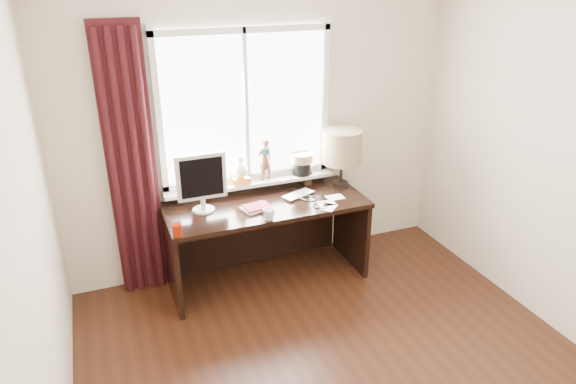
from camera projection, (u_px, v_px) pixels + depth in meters
name	position (u px, v px, depth m)	size (l,w,h in m)	color
wall_back	(262.00, 127.00, 4.46)	(3.50, 2.60, 0.00)	beige
wall_left	(23.00, 297.00, 2.17)	(4.00, 2.60, 0.00)	beige
laptop	(298.00, 195.00, 4.46)	(0.29, 0.19, 0.02)	silver
mug	(269.00, 214.00, 4.03)	(0.10, 0.09, 0.10)	white
red_cup	(177.00, 230.00, 3.79)	(0.07, 0.07, 0.09)	#801100
window	(248.00, 130.00, 4.37)	(1.52, 0.20, 1.40)	white
curtain	(132.00, 168.00, 4.08)	(0.38, 0.09, 2.25)	black
desk	(263.00, 224.00, 4.52)	(1.70, 0.70, 0.75)	black
monitor	(201.00, 179.00, 4.09)	(0.40, 0.18, 0.49)	beige
notebook_stack	(256.00, 207.00, 4.22)	(0.26, 0.22, 0.03)	beige
brush_holder	(308.00, 177.00, 4.70)	(0.09, 0.09, 0.25)	black
icon_frame	(307.00, 176.00, 4.73)	(0.10, 0.04, 0.13)	gold
table_lamp	(342.00, 147.00, 4.55)	(0.35, 0.35, 0.52)	black
loose_papers	(330.00, 203.00, 4.34)	(0.31, 0.31, 0.00)	white
desk_cables	(311.00, 199.00, 4.40)	(0.17, 0.51, 0.01)	black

